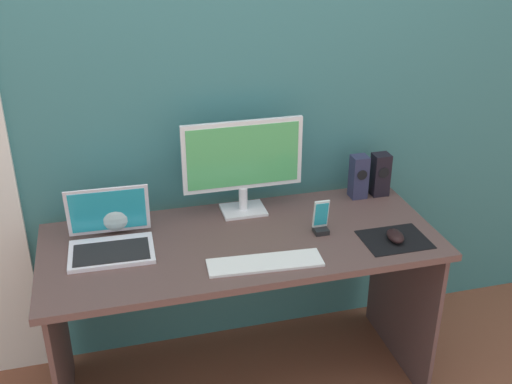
% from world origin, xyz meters
% --- Properties ---
extents(ground_plane, '(8.00, 8.00, 0.00)m').
position_xyz_m(ground_plane, '(0.00, 0.00, 0.00)').
color(ground_plane, brown).
extents(wall_back, '(6.00, 0.04, 2.50)m').
position_xyz_m(wall_back, '(0.00, 0.39, 1.25)').
color(wall_back, '#387479').
rests_on(wall_back, ground_plane).
extents(desk, '(1.52, 0.64, 0.72)m').
position_xyz_m(desk, '(0.00, 0.00, 0.58)').
color(desk, brown).
rests_on(desk, ground_plane).
extents(monitor, '(0.49, 0.14, 0.40)m').
position_xyz_m(monitor, '(0.06, 0.22, 0.95)').
color(monitor, white).
rests_on(monitor, desk).
extents(speaker_right, '(0.07, 0.07, 0.19)m').
position_xyz_m(speaker_right, '(0.68, 0.23, 0.82)').
color(speaker_right, black).
rests_on(speaker_right, desk).
extents(speaker_near_monitor, '(0.07, 0.07, 0.19)m').
position_xyz_m(speaker_near_monitor, '(0.58, 0.23, 0.82)').
color(speaker_near_monitor, '#2B2E4E').
rests_on(speaker_near_monitor, desk).
extents(laptop, '(0.32, 0.26, 0.22)m').
position_xyz_m(laptop, '(-0.49, 0.06, 0.77)').
color(laptop, white).
rests_on(laptop, desk).
extents(fishbowl, '(0.17, 0.17, 0.17)m').
position_xyz_m(fishbowl, '(-0.46, 0.21, 0.80)').
color(fishbowl, silver).
rests_on(fishbowl, desk).
extents(keyboard_external, '(0.42, 0.14, 0.01)m').
position_xyz_m(keyboard_external, '(0.04, -0.20, 0.73)').
color(keyboard_external, white).
rests_on(keyboard_external, desk).
extents(mousepad, '(0.25, 0.20, 0.00)m').
position_xyz_m(mousepad, '(0.57, -0.16, 0.73)').
color(mousepad, black).
rests_on(mousepad, desk).
extents(mouse, '(0.07, 0.11, 0.04)m').
position_xyz_m(mouse, '(0.56, -0.16, 0.75)').
color(mouse, black).
rests_on(mouse, mousepad).
extents(phone_in_dock, '(0.06, 0.05, 0.14)m').
position_xyz_m(phone_in_dock, '(0.31, -0.03, 0.77)').
color(phone_in_dock, black).
rests_on(phone_in_dock, desk).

